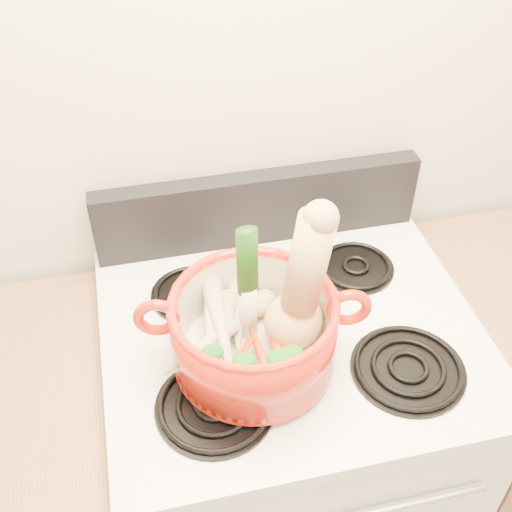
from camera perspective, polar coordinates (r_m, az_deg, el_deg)
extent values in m
cube|color=silver|center=(1.40, -0.19, 14.06)|extent=(3.50, 0.02, 2.60)
cube|color=white|center=(1.74, 2.56, -17.27)|extent=(0.76, 0.65, 0.92)
cube|color=silver|center=(1.35, 3.16, -6.79)|extent=(0.78, 0.67, 0.03)
cube|color=black|center=(1.50, 0.25, 4.31)|extent=(0.76, 0.05, 0.18)
cylinder|color=black|center=(1.21, -3.66, -13.06)|extent=(0.22, 0.22, 0.02)
cylinder|color=black|center=(1.29, 13.37, -9.65)|extent=(0.22, 0.22, 0.02)
cylinder|color=black|center=(1.41, -5.83, -3.26)|extent=(0.17, 0.17, 0.02)
cylinder|color=black|center=(1.48, 8.86, -0.90)|extent=(0.17, 0.17, 0.02)
cylinder|color=#B11F0F|center=(1.21, -0.21, -6.76)|extent=(0.35, 0.35, 0.15)
torus|color=#B11F0F|center=(1.17, -8.82, -5.44)|extent=(0.09, 0.03, 0.09)
torus|color=#B11F0F|center=(1.19, 8.25, -4.56)|extent=(0.09, 0.03, 0.09)
cylinder|color=silver|center=(1.17, -0.74, -2.40)|extent=(0.05, 0.05, 0.26)
ellipsoid|color=tan|center=(1.28, -0.45, -4.34)|extent=(0.10, 0.08, 0.05)
cone|color=beige|center=(1.23, -2.89, -7.50)|extent=(0.06, 0.21, 0.06)
cone|color=beige|center=(1.21, -3.13, -7.56)|extent=(0.11, 0.22, 0.06)
cone|color=beige|center=(1.26, -1.71, -5.03)|extent=(0.07, 0.19, 0.06)
cone|color=beige|center=(1.20, -4.99, -8.06)|extent=(0.16, 0.10, 0.05)
cone|color=beige|center=(1.23, -4.00, -5.70)|extent=(0.09, 0.22, 0.06)
cone|color=beige|center=(1.20, -3.08, -6.52)|extent=(0.04, 0.23, 0.06)
cone|color=#CC440A|center=(1.19, 0.74, -9.43)|extent=(0.05, 0.17, 0.05)
cone|color=#C23309|center=(1.18, -2.02, -9.68)|extent=(0.12, 0.12, 0.04)
cone|color=#C43B09|center=(1.19, 2.04, -8.71)|extent=(0.04, 0.18, 0.05)
cone|color=#C33409|center=(1.16, -0.99, -10.21)|extent=(0.06, 0.14, 0.04)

